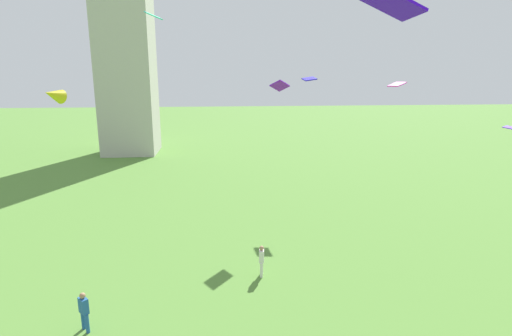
% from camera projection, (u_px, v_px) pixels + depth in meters
% --- Properties ---
extents(person_0, '(0.30, 0.51, 1.65)m').
position_uv_depth(person_0, '(262.00, 259.00, 21.12)').
color(person_0, silver).
rests_on(person_0, ground_plane).
extents(person_2, '(0.49, 0.50, 1.71)m').
position_uv_depth(person_2, '(84.00, 309.00, 16.62)').
color(person_2, '#235693').
rests_on(person_2, ground_plane).
extents(kite_flying_0, '(1.84, 1.41, 0.85)m').
position_uv_depth(kite_flying_0, '(393.00, 4.00, 12.23)').
color(kite_flying_0, '#3B07EA').
extents(kite_flying_1, '(1.08, 1.02, 0.25)m').
position_uv_depth(kite_flying_1, '(397.00, 84.00, 21.74)').
color(kite_flying_1, '#F120B3').
extents(kite_flying_2, '(1.37, 1.63, 1.15)m').
position_uv_depth(kite_flying_2, '(53.00, 95.00, 24.27)').
color(kite_flying_2, gold).
extents(kite_flying_3, '(1.51, 1.39, 0.87)m').
position_uv_depth(kite_flying_3, '(280.00, 86.00, 27.97)').
color(kite_flying_3, '#6D13C7').
extents(kite_flying_4, '(0.99, 0.95, 0.47)m').
position_uv_depth(kite_flying_4, '(153.00, 16.00, 21.51)').
color(kite_flying_4, '#21C99B').
extents(kite_flying_5, '(0.96, 1.02, 0.16)m').
position_uv_depth(kite_flying_5, '(512.00, 128.00, 22.25)').
color(kite_flying_5, '#5E32ED').
extents(kite_flying_6, '(0.98, 1.35, 0.34)m').
position_uv_depth(kite_flying_6, '(309.00, 79.00, 31.38)').
color(kite_flying_6, '#1309B9').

